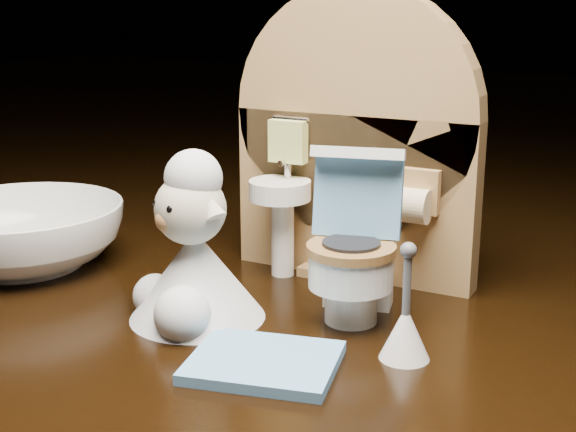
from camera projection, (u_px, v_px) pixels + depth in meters
name	position (u px, v px, depth m)	size (l,w,h in m)	color
backdrop_panel	(353.00, 153.00, 0.41)	(0.13, 0.05, 0.15)	#A17745
toy_toilet	(355.00, 256.00, 0.37)	(0.04, 0.05, 0.08)	white
bath_mat	(264.00, 362.00, 0.32)	(0.06, 0.05, 0.00)	#5E99C9
toilet_brush	(405.00, 329.00, 0.33)	(0.02, 0.02, 0.05)	white
plush_lamb	(193.00, 261.00, 0.36)	(0.06, 0.07, 0.08)	silver
ceramic_bowl	(22.00, 236.00, 0.44)	(0.11, 0.11, 0.03)	white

